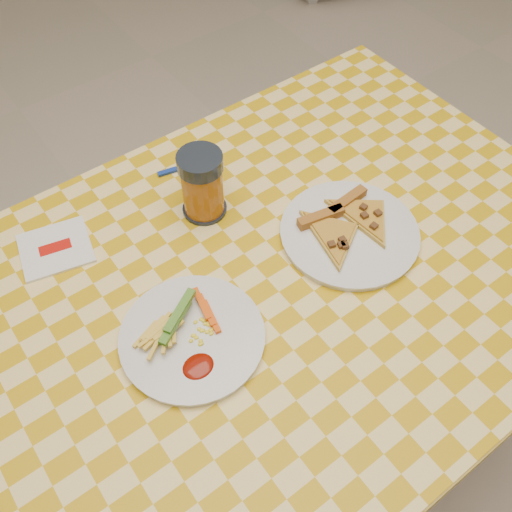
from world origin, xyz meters
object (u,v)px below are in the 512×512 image
object	(u,v)px
plate_left	(192,338)
drink_glass	(202,185)
plate_right	(349,234)
table	(266,301)

from	to	relation	value
plate_left	drink_glass	distance (m)	0.30
plate_right	drink_glass	distance (m)	0.29
plate_left	plate_right	world-z (taller)	same
table	plate_left	bearing A→B (deg)	-171.64
plate_right	drink_glass	xyz separation A→B (m)	(-0.18, 0.22, 0.06)
table	plate_left	xyz separation A→B (m)	(-0.17, -0.03, 0.08)
table	drink_glass	distance (m)	0.25
table	plate_right	xyz separation A→B (m)	(0.19, -0.01, 0.08)
table	drink_glass	world-z (taller)	drink_glass
table	plate_left	world-z (taller)	plate_left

